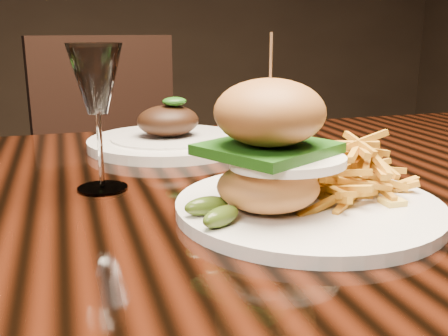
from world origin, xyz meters
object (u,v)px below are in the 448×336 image
object	(u,v)px
far_dish	(169,138)
chair_far	(119,171)
dining_table	(219,229)
wine_glass	(96,84)
burger_plate	(306,169)

from	to	relation	value
far_dish	chair_far	xyz separation A→B (m)	(-0.04, 0.64, -0.23)
dining_table	wine_glass	bearing A→B (deg)	178.55
wine_glass	far_dish	bearing A→B (deg)	59.50
burger_plate	far_dish	distance (m)	0.42
wine_glass	dining_table	bearing A→B (deg)	-1.45
dining_table	far_dish	bearing A→B (deg)	96.13
chair_far	wine_glass	bearing A→B (deg)	-108.46
wine_glass	chair_far	world-z (taller)	same
burger_plate	chair_far	world-z (taller)	burger_plate
chair_far	dining_table	bearing A→B (deg)	-97.61
dining_table	chair_far	bearing A→B (deg)	93.99
wine_glass	far_dish	xyz separation A→B (m)	(0.14, 0.24, -0.13)
burger_plate	far_dish	bearing A→B (deg)	84.81
far_dish	dining_table	bearing A→B (deg)	-83.87
dining_table	burger_plate	distance (m)	0.22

